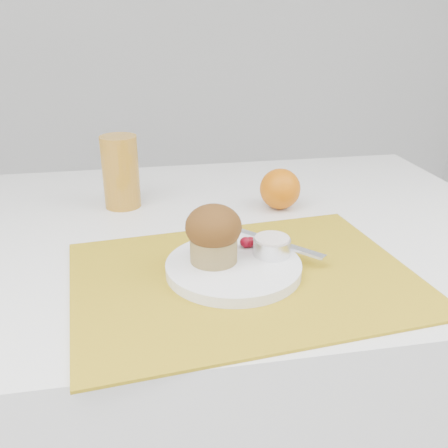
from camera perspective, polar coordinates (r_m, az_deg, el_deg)
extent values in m
cube|color=white|center=(1.13, -2.18, -17.91)|extent=(1.20, 0.80, 0.75)
cube|color=#B79519|center=(0.75, 2.31, -6.07)|extent=(0.54, 0.42, 0.00)
cylinder|color=white|center=(0.76, 1.09, -4.96)|extent=(0.22, 0.22, 0.02)
cylinder|color=silver|center=(0.78, 5.48, -2.60)|extent=(0.07, 0.07, 0.03)
cylinder|color=silver|center=(0.77, 5.52, -1.75)|extent=(0.05, 0.05, 0.01)
ellipsoid|color=#5F020F|center=(0.80, 2.48, -2.09)|extent=(0.02, 0.02, 0.02)
ellipsoid|color=#50020B|center=(0.80, 3.02, -2.07)|extent=(0.02, 0.02, 0.02)
cube|color=white|center=(0.82, 5.86, -2.09)|extent=(0.13, 0.14, 0.00)
sphere|color=#D66807|center=(1.01, 6.43, 4.02)|extent=(0.08, 0.08, 0.08)
cylinder|color=#B57C22|center=(1.02, -11.73, 5.85)|extent=(0.08, 0.08, 0.15)
cylinder|color=#9E854C|center=(0.75, -1.19, -2.90)|extent=(0.09, 0.09, 0.04)
ellipsoid|color=#381E0A|center=(0.74, -1.21, -0.30)|extent=(0.08, 0.08, 0.07)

